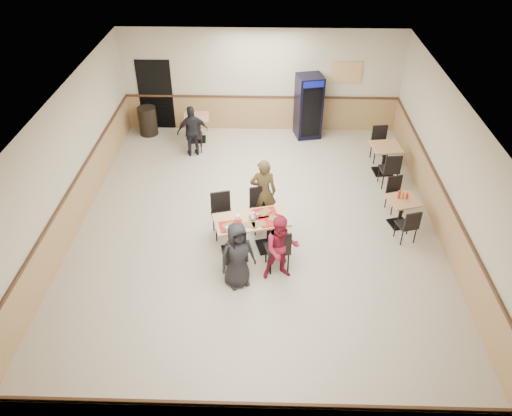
{
  "coord_description": "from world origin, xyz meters",
  "views": [
    {
      "loc": [
        0.23,
        -8.73,
        6.89
      ],
      "look_at": [
        -0.0,
        -0.5,
        0.96
      ],
      "focal_mm": 35.0,
      "sensor_mm": 36.0,
      "label": 1
    }
  ],
  "objects_px": {
    "pepsi_cooler": "(309,107)",
    "trash_bin": "(148,121)",
    "diner_woman_left": "(237,255)",
    "side_table_near": "(402,208)",
    "diner_man_opposite": "(263,192)",
    "back_table": "(197,124)",
    "lone_diner": "(193,131)",
    "side_table_far": "(385,155)",
    "diner_woman_right": "(281,248)",
    "main_table": "(251,230)"
  },
  "relations": [
    {
      "from": "diner_woman_right",
      "to": "side_table_far",
      "type": "height_order",
      "value": "diner_woman_right"
    },
    {
      "from": "main_table",
      "to": "diner_woman_right",
      "type": "bearing_deg",
      "value": -67.62
    },
    {
      "from": "diner_woman_left",
      "to": "diner_woman_right",
      "type": "bearing_deg",
      "value": -11.2
    },
    {
      "from": "pepsi_cooler",
      "to": "trash_bin",
      "type": "height_order",
      "value": "pepsi_cooler"
    },
    {
      "from": "main_table",
      "to": "side_table_near",
      "type": "height_order",
      "value": "main_table"
    },
    {
      "from": "main_table",
      "to": "side_table_far",
      "type": "bearing_deg",
      "value": 28.9
    },
    {
      "from": "diner_man_opposite",
      "to": "back_table",
      "type": "relative_size",
      "value": 2.1
    },
    {
      "from": "side_table_near",
      "to": "back_table",
      "type": "bearing_deg",
      "value": 142.18
    },
    {
      "from": "main_table",
      "to": "side_table_near",
      "type": "bearing_deg",
      "value": 1.17
    },
    {
      "from": "diner_man_opposite",
      "to": "lone_diner",
      "type": "distance_m",
      "value": 3.6
    },
    {
      "from": "main_table",
      "to": "side_table_near",
      "type": "distance_m",
      "value": 3.43
    },
    {
      "from": "side_table_far",
      "to": "diner_man_opposite",
      "type": "bearing_deg",
      "value": -144.38
    },
    {
      "from": "back_table",
      "to": "pepsi_cooler",
      "type": "height_order",
      "value": "pepsi_cooler"
    },
    {
      "from": "diner_man_opposite",
      "to": "main_table",
      "type": "bearing_deg",
      "value": 75.15
    },
    {
      "from": "back_table",
      "to": "trash_bin",
      "type": "bearing_deg",
      "value": 166.89
    },
    {
      "from": "back_table",
      "to": "pepsi_cooler",
      "type": "xyz_separation_m",
      "value": [
        3.19,
        0.39,
        0.42
      ]
    },
    {
      "from": "main_table",
      "to": "side_table_far",
      "type": "xyz_separation_m",
      "value": [
        3.32,
        3.22,
        -0.02
      ]
    },
    {
      "from": "lone_diner",
      "to": "side_table_near",
      "type": "distance_m",
      "value": 5.88
    },
    {
      "from": "side_table_far",
      "to": "back_table",
      "type": "distance_m",
      "value": 5.31
    },
    {
      "from": "lone_diner",
      "to": "diner_woman_right",
      "type": "bearing_deg",
      "value": 98.35
    },
    {
      "from": "side_table_far",
      "to": "back_table",
      "type": "bearing_deg",
      "value": 161.93
    },
    {
      "from": "side_table_near",
      "to": "pepsi_cooler",
      "type": "relative_size",
      "value": 0.43
    },
    {
      "from": "diner_man_opposite",
      "to": "back_table",
      "type": "bearing_deg",
      "value": -65.34
    },
    {
      "from": "back_table",
      "to": "side_table_near",
      "type": "bearing_deg",
      "value": -37.82
    },
    {
      "from": "main_table",
      "to": "side_table_far",
      "type": "height_order",
      "value": "main_table"
    },
    {
      "from": "side_table_near",
      "to": "back_table",
      "type": "distance_m",
      "value": 6.36
    },
    {
      "from": "side_table_far",
      "to": "side_table_near",
      "type": "bearing_deg",
      "value": -90.69
    },
    {
      "from": "diner_woman_right",
      "to": "lone_diner",
      "type": "bearing_deg",
      "value": 105.89
    },
    {
      "from": "side_table_near",
      "to": "back_table",
      "type": "height_order",
      "value": "back_table"
    },
    {
      "from": "pepsi_cooler",
      "to": "side_table_far",
      "type": "bearing_deg",
      "value": -59.9
    },
    {
      "from": "back_table",
      "to": "diner_man_opposite",
      "type": "bearing_deg",
      "value": -63.15
    },
    {
      "from": "main_table",
      "to": "lone_diner",
      "type": "bearing_deg",
      "value": 98.06
    },
    {
      "from": "main_table",
      "to": "back_table",
      "type": "bearing_deg",
      "value": 94.33
    },
    {
      "from": "diner_woman_left",
      "to": "trash_bin",
      "type": "relative_size",
      "value": 1.7
    },
    {
      "from": "main_table",
      "to": "trash_bin",
      "type": "height_order",
      "value": "trash_bin"
    },
    {
      "from": "pepsi_cooler",
      "to": "side_table_near",
      "type": "bearing_deg",
      "value": -79.15
    },
    {
      "from": "side_table_far",
      "to": "diner_woman_right",
      "type": "bearing_deg",
      "value": -124.2
    },
    {
      "from": "main_table",
      "to": "back_table",
      "type": "height_order",
      "value": "main_table"
    },
    {
      "from": "lone_diner",
      "to": "back_table",
      "type": "bearing_deg",
      "value": -107.57
    },
    {
      "from": "side_table_near",
      "to": "trash_bin",
      "type": "distance_m",
      "value": 7.79
    },
    {
      "from": "diner_woman_right",
      "to": "side_table_far",
      "type": "bearing_deg",
      "value": 45.77
    },
    {
      "from": "diner_woman_left",
      "to": "side_table_near",
      "type": "relative_size",
      "value": 1.82
    },
    {
      "from": "pepsi_cooler",
      "to": "lone_diner",
      "type": "bearing_deg",
      "value": -171.01
    },
    {
      "from": "lone_diner",
      "to": "trash_bin",
      "type": "relative_size",
      "value": 1.71
    },
    {
      "from": "diner_woman_right",
      "to": "side_table_far",
      "type": "distance_m",
      "value": 4.84
    },
    {
      "from": "diner_woman_right",
      "to": "trash_bin",
      "type": "height_order",
      "value": "diner_woman_right"
    },
    {
      "from": "side_table_near",
      "to": "side_table_far",
      "type": "relative_size",
      "value": 0.99
    },
    {
      "from": "main_table",
      "to": "lone_diner",
      "type": "height_order",
      "value": "lone_diner"
    },
    {
      "from": "lone_diner",
      "to": "trash_bin",
      "type": "distance_m",
      "value": 1.95
    },
    {
      "from": "diner_woman_right",
      "to": "side_table_near",
      "type": "xyz_separation_m",
      "value": [
        2.69,
        1.75,
        -0.26
      ]
    }
  ]
}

